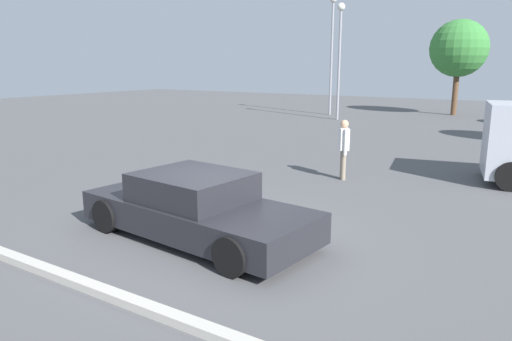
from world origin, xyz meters
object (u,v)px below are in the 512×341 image
(dog, at_px, (159,181))
(light_post_mid, at_px, (332,37))
(sedan_foreground, at_px, (196,208))
(light_post_far, at_px, (340,42))
(pedestrian, at_px, (344,144))

(dog, height_order, light_post_mid, light_post_mid)
(sedan_foreground, height_order, light_post_mid, light_post_mid)
(light_post_far, bearing_deg, dog, -81.22)
(light_post_mid, bearing_deg, dog, -78.00)
(sedan_foreground, distance_m, light_post_far, 20.64)
(dog, distance_m, pedestrian, 5.11)
(light_post_mid, height_order, light_post_far, light_post_mid)
(sedan_foreground, xyz_separation_m, light_post_mid, (-7.08, 21.84, 4.28))
(pedestrian, bearing_deg, dog, -163.94)
(sedan_foreground, distance_m, dog, 3.47)
(sedan_foreground, distance_m, pedestrian, 5.81)
(dog, bearing_deg, pedestrian, 12.27)
(dog, bearing_deg, light_post_mid, 65.55)
(light_post_mid, distance_m, light_post_far, 2.82)
(pedestrian, bearing_deg, sedan_foreground, -127.52)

